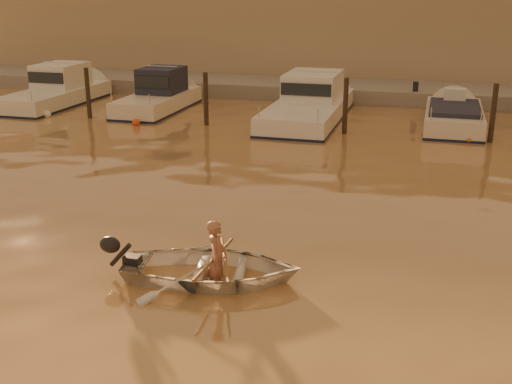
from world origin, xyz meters
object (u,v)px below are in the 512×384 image
(person, at_px, (217,258))
(moored_boat_1, at_px, (157,96))
(moored_boat_2, at_px, (309,103))
(moored_boat_3, at_px, (453,121))
(waterfront_building, at_px, (385,37))
(dinghy, at_px, (212,269))
(moored_boat_0, at_px, (55,91))

(person, relative_size, moored_boat_1, 0.24)
(moored_boat_1, bearing_deg, moored_boat_2, 0.00)
(moored_boat_1, relative_size, moored_boat_2, 0.71)
(moored_boat_3, xyz_separation_m, waterfront_building, (-3.60, 11.00, 2.17))
(dinghy, distance_m, moored_boat_3, 15.49)
(dinghy, height_order, moored_boat_0, moored_boat_0)
(moored_boat_0, bearing_deg, moored_boat_1, 0.00)
(moored_boat_0, height_order, moored_boat_2, same)
(moored_boat_0, relative_size, moored_boat_2, 0.83)
(dinghy, height_order, waterfront_building, waterfront_building)
(person, relative_size, moored_boat_0, 0.21)
(moored_boat_0, xyz_separation_m, moored_boat_2, (11.50, 0.00, 0.00))
(moored_boat_2, bearing_deg, moored_boat_3, 0.00)
(dinghy, distance_m, waterfront_building, 25.96)
(person, xyz_separation_m, moored_boat_2, (-1.24, 14.84, 0.20))
(dinghy, bearing_deg, waterfront_building, -11.64)
(moored_boat_1, xyz_separation_m, moored_boat_3, (12.09, 0.00, -0.40))
(moored_boat_3, bearing_deg, waterfront_building, 108.12)
(dinghy, relative_size, moored_boat_2, 0.38)
(person, bearing_deg, moored_boat_0, 30.79)
(moored_boat_3, relative_size, waterfront_building, 0.13)
(dinghy, xyz_separation_m, moored_boat_3, (4.41, 14.85, 0.01))
(moored_boat_3, bearing_deg, moored_boat_0, 180.00)
(moored_boat_2, xyz_separation_m, waterfront_building, (1.95, 11.00, 1.77))
(moored_boat_0, xyz_separation_m, moored_boat_1, (4.95, 0.00, 0.00))
(waterfront_building, bearing_deg, dinghy, -91.79)
(moored_boat_3, bearing_deg, dinghy, -106.52)
(person, height_order, moored_boat_3, person)
(person, relative_size, moored_boat_2, 0.17)
(dinghy, relative_size, moored_boat_0, 0.46)
(moored_boat_3, bearing_deg, moored_boat_2, 180.00)
(moored_boat_1, distance_m, moored_boat_2, 6.54)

